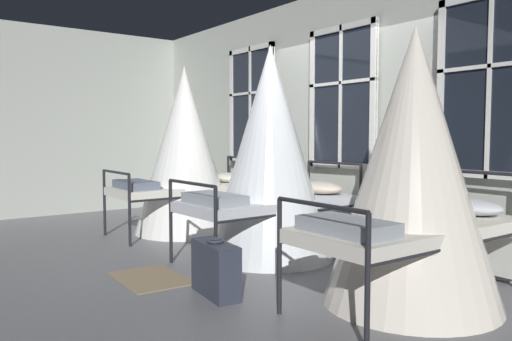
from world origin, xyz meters
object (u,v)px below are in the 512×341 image
cot_first (185,152)px  suitcase_dark (216,269)px  cot_second (270,155)px  cot_third (413,170)px

cot_first → suitcase_dark: (2.60, -1.15, -0.87)m
suitcase_dark → cot_second: bearing=130.7°
cot_first → cot_third: (3.68, -0.02, -0.04)m
cot_third → suitcase_dark: bearing=136.7°
cot_second → cot_third: bearing=-93.0°
cot_third → suitcase_dark: size_ratio=3.72×
cot_first → cot_third: size_ratio=1.04×
cot_third → suitcase_dark: 1.76m
cot_first → cot_third: cot_first is taller
cot_first → suitcase_dark: 2.98m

